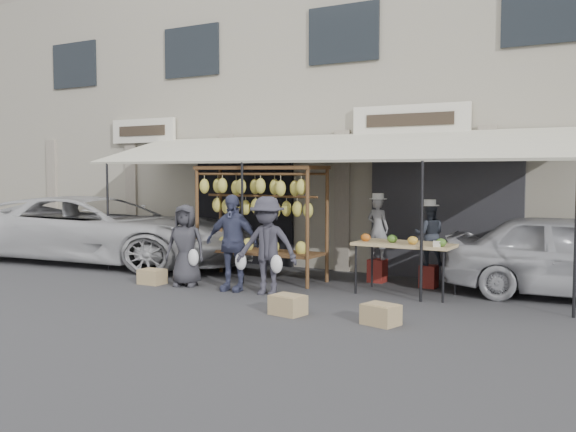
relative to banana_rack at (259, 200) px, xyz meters
The scene contains 16 objects.
ground_plane 2.43m from the banana_rack, 60.34° to the right, with size 90.00×90.00×0.00m, color #2D2D30.
shophouse 5.39m from the banana_rack, 79.39° to the left, with size 24.00×6.15×7.30m.
awning 1.52m from the banana_rack, 35.92° to the left, with size 10.00×2.35×2.92m.
banana_rack is the anchor object (origin of this frame).
produce_table 3.07m from the banana_rack, ahead, with size 1.70×0.90×1.04m.
vendor_left 2.36m from the banana_rack, 24.28° to the left, with size 0.44×0.29×1.20m, color gray.
vendor_right 3.31m from the banana_rack, 15.33° to the left, with size 0.55×0.43×1.13m, color #292E39.
customer_left 1.69m from the banana_rack, 125.14° to the right, with size 0.74×0.48×1.52m, color #2E2D33.
customer_mid 1.38m from the banana_rack, 81.80° to the right, with size 1.01×0.42×1.72m, color #3A3E5C.
customer_right 1.64m from the banana_rack, 52.24° to the right, with size 1.10×0.63×1.70m, color #32303B.
stool_left 2.67m from the banana_rack, 24.28° to the left, with size 0.31×0.31×0.44m, color maroon.
stool_right 3.53m from the banana_rack, 15.33° to the left, with size 0.29×0.29×0.41m, color maroon.
crate_near_a 3.41m from the banana_rack, 49.70° to the right, with size 0.48×0.37×0.29m, color tan.
crate_near_b 4.35m from the banana_rack, 33.36° to the right, with size 0.47×0.36×0.28m, color tan.
crate_far 2.51m from the banana_rack, 137.86° to the right, with size 0.46×0.35×0.28m, color tan.
van 4.73m from the banana_rack, behind, with size 2.56×5.55×2.31m, color silver.
Camera 1 is at (5.76, -8.92, 2.13)m, focal length 40.00 mm.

